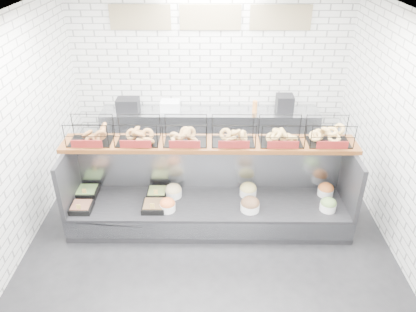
{
  "coord_description": "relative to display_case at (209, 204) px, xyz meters",
  "views": [
    {
      "loc": [
        0.03,
        -4.44,
        3.9
      ],
      "look_at": [
        -0.02,
        0.45,
        1.08
      ],
      "focal_mm": 35.0,
      "sensor_mm": 36.0,
      "label": 1
    }
  ],
  "objects": [
    {
      "name": "ground",
      "position": [
        0.0,
        -0.35,
        -0.32
      ],
      "size": [
        5.5,
        5.5,
        0.0
      ],
      "primitive_type": "plane",
      "color": "black",
      "rests_on": "ground"
    },
    {
      "name": "bagel_shelf",
      "position": [
        -0.0,
        0.17,
        1.06
      ],
      "size": [
        4.1,
        0.5,
        0.4
      ],
      "color": "#4B2710",
      "rests_on": "display_case"
    },
    {
      "name": "room_shell",
      "position": [
        0.0,
        0.26,
        1.73
      ],
      "size": [
        5.02,
        5.51,
        3.01
      ],
      "color": "silver",
      "rests_on": "ground"
    },
    {
      "name": "display_case",
      "position": [
        0.0,
        0.0,
        0.0
      ],
      "size": [
        4.0,
        0.9,
        1.2
      ],
      "color": "black",
      "rests_on": "ground"
    },
    {
      "name": "prep_counter",
      "position": [
        -0.01,
        2.08,
        0.14
      ],
      "size": [
        4.0,
        0.6,
        1.2
      ],
      "color": "#93969B",
      "rests_on": "ground"
    }
  ]
}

